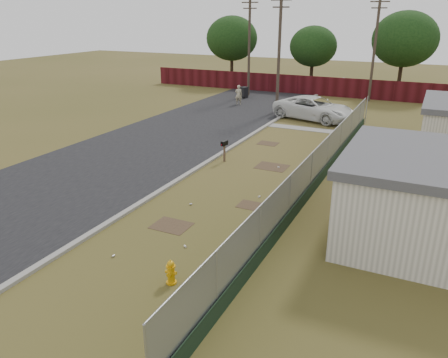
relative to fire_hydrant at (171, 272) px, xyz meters
The scene contains 12 objects.
ground 8.26m from the fire_hydrant, 98.32° to the left, with size 120.00×120.00×0.00m, color brown.
street 18.07m from the fire_hydrant, 116.12° to the left, with size 15.10×60.00×0.12m.
chainlink_fence 9.40m from the fire_hydrant, 78.17° to the left, with size 0.10×27.06×2.02m.
privacy_fence 33.94m from the fire_hydrant, 102.24° to the left, with size 30.00×0.12×1.80m, color #4C1016.
utility_poles 29.56m from the fire_hydrant, 99.57° to the left, with size 12.60×8.24×9.00m.
horizon_trees 32.01m from the fire_hydrant, 90.64° to the left, with size 33.32×31.94×7.78m.
fire_hydrant is the anchor object (origin of this frame).
mailbox 11.45m from the fire_hydrant, 107.83° to the left, with size 0.25×0.51×1.16m.
pickup_truck 22.87m from the fire_hydrant, 94.49° to the left, with size 2.81×6.09×1.69m, color silver.
pedestrian 27.25m from the fire_hydrant, 109.78° to the left, with size 0.62×0.40×1.69m, color tan.
trash_bin 30.43m from the fire_hydrant, 109.30° to the left, with size 0.85×0.91×1.03m.
scattered_litter 5.32m from the fire_hydrant, 103.14° to the left, with size 2.58×10.83×0.07m.
Camera 1 is at (7.34, -17.35, 7.43)m, focal length 35.00 mm.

